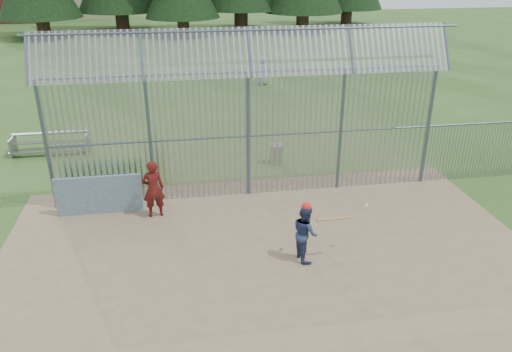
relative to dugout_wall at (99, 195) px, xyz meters
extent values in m
plane|color=#2D511E|center=(4.60, -2.90, -0.62)|extent=(120.00, 120.00, 0.00)
cube|color=#756047|center=(4.60, -3.40, -0.61)|extent=(14.00, 10.00, 0.02)
cube|color=#38566B|center=(0.00, 0.00, 0.00)|extent=(2.50, 0.12, 1.20)
imported|color=navy|center=(5.45, -3.38, 0.15)|extent=(0.67, 0.81, 1.49)
imported|color=maroon|center=(1.63, -0.44, 0.28)|extent=(0.70, 0.52, 1.76)
imported|color=slate|center=(7.65, 15.17, 0.25)|extent=(1.00, 0.84, 1.74)
sphere|color=red|center=(5.45, -3.38, 0.87)|extent=(0.24, 0.24, 0.24)
cylinder|color=#AA7F4C|center=(6.15, -3.53, 0.57)|extent=(0.85, 0.08, 0.07)
sphere|color=#AA7F4C|center=(5.72, -3.53, 0.57)|extent=(0.09, 0.09, 0.09)
sphere|color=white|center=(7.04, -3.30, 0.74)|extent=(0.09, 0.09, 0.09)
cylinder|color=gray|center=(6.03, 3.02, -0.27)|extent=(0.52, 0.52, 0.70)
cylinder|color=#9EA0A5|center=(6.03, 3.02, 0.10)|extent=(0.56, 0.56, 0.05)
sphere|color=#9EA0A5|center=(6.03, 3.02, 0.15)|extent=(0.10, 0.10, 0.10)
cube|color=slate|center=(-2.52, 5.19, -0.42)|extent=(3.00, 0.25, 0.05)
cube|color=gray|center=(-2.52, 5.54, -0.17)|extent=(3.00, 0.25, 0.05)
cube|color=slate|center=(-2.52, 5.89, 0.08)|extent=(3.00, 0.25, 0.05)
cube|color=gray|center=(-3.92, 5.54, -0.27)|extent=(0.06, 0.90, 0.70)
cube|color=gray|center=(-1.12, 5.54, -0.27)|extent=(0.06, 0.90, 0.70)
cylinder|color=#47566B|center=(-1.40, 0.60, 1.38)|extent=(0.10, 0.10, 4.00)
cylinder|color=#47566B|center=(1.60, 0.60, 1.38)|extent=(0.10, 0.10, 4.00)
cylinder|color=#47566B|center=(4.60, 0.60, 1.38)|extent=(0.10, 0.10, 4.00)
cylinder|color=#47566B|center=(7.60, 0.60, 1.38)|extent=(0.10, 0.10, 4.00)
cylinder|color=#47566B|center=(10.60, 0.60, 1.38)|extent=(0.10, 0.10, 4.00)
cylinder|color=#47566B|center=(4.60, 0.60, 3.38)|extent=(12.00, 0.07, 0.07)
cylinder|color=#47566B|center=(4.60, 0.60, 1.38)|extent=(12.00, 0.06, 0.06)
cube|color=gray|center=(4.60, 0.60, 1.38)|extent=(12.00, 0.02, 4.00)
cube|color=gray|center=(4.60, 0.23, 4.03)|extent=(12.00, 0.77, 1.31)
cylinder|color=#47566B|center=(10.60, 0.60, 0.38)|extent=(0.08, 0.08, 2.00)
cylinder|color=#332319|center=(-9.40, 37.10, 0.91)|extent=(1.19, 1.19, 3.06)
cylinder|color=#332319|center=(-2.40, 40.10, 1.09)|extent=(1.33, 1.33, 3.42)
cylinder|color=#332319|center=(3.60, 36.10, 0.82)|extent=(1.12, 1.12, 2.88)
cylinder|color=#332319|center=(9.60, 39.10, 1.18)|extent=(1.40, 1.40, 3.60)
cylinder|color=#332319|center=(15.60, 37.10, 1.00)|extent=(1.26, 1.26, 3.24)
cylinder|color=#332319|center=(21.60, 41.10, 0.91)|extent=(1.19, 1.19, 3.06)
camera|label=1|loc=(2.46, -13.92, 6.55)|focal=35.00mm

